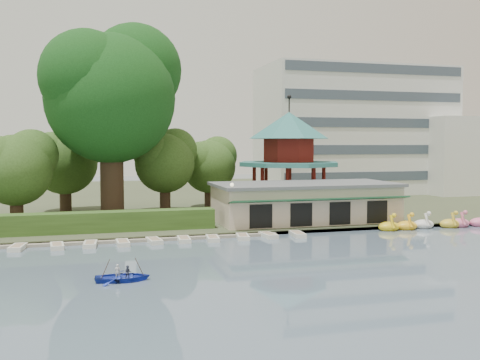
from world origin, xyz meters
name	(u,v)px	position (x,y,z in m)	size (l,w,h in m)	color
ground_plane	(289,287)	(0.00, 0.00, 0.00)	(220.00, 220.00, 0.00)	slate
shore	(168,197)	(0.00, 52.00, 0.20)	(220.00, 70.00, 0.40)	#424930
embankment	(221,235)	(0.00, 17.30, 0.15)	(220.00, 0.60, 0.30)	gray
dock	(80,242)	(-12.00, 17.20, 0.12)	(34.00, 1.60, 0.24)	gray
boathouse	(305,202)	(10.00, 21.97, 2.37)	(18.60, 9.39, 3.90)	beige
pavilion	(289,150)	(12.00, 32.00, 7.48)	(12.40, 12.40, 13.50)	beige
office_building	(372,135)	(32.67, 49.00, 9.73)	(38.00, 18.00, 20.00)	silver
hedge	(45,224)	(-15.00, 20.50, 1.30)	(30.00, 2.00, 1.80)	#36571F
lamp_post	(232,197)	(1.50, 19.00, 3.34)	(0.36, 0.36, 4.28)	black
big_tree	(112,89)	(-8.82, 28.21, 13.95)	(14.58, 13.58, 20.70)	#3A281C
small_trees	(76,164)	(-12.63, 31.81, 6.14)	(39.89, 17.28, 9.99)	#3A281C
swan_boats	(472,222)	(25.88, 16.51, 0.40)	(21.93, 2.18, 1.92)	yellow
moored_rowboats	(105,243)	(-10.08, 15.80, 0.18)	(34.88, 2.72, 0.36)	silver
rowboat_with_passengers	(123,273)	(-9.26, 3.91, 0.48)	(4.82, 3.60, 2.01)	#2339B7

